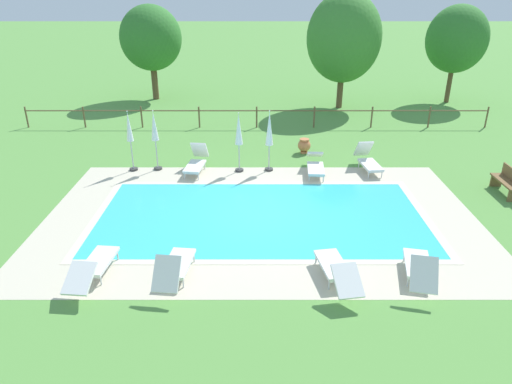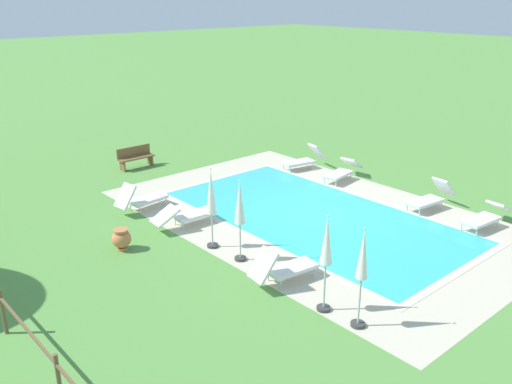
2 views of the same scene
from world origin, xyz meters
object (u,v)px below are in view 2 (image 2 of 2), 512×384
Objects in this scene: sun_lounger_south_far at (186,215)px; patio_umbrella_closed_row_mid_west at (240,207)px; sun_lounger_north_mid at (486,216)px; sun_lounger_south_near_corner at (284,268)px; terracotta_urn_near_fence at (121,239)px; sun_lounger_south_mid at (304,159)px; patio_umbrella_closed_row_mid_east at (326,247)px; sun_lounger_north_far at (430,197)px; patio_umbrella_closed_row_west at (211,196)px; sun_lounger_north_near_steps at (142,198)px; sun_lounger_north_end at (342,171)px; wooden_bench_lawn_side at (135,157)px; patio_umbrella_closed_row_east at (362,262)px.

sun_lounger_south_far is 0.91× the size of patio_umbrella_closed_row_mid_west.
sun_lounger_north_mid is 7.23m from sun_lounger_south_near_corner.
terracotta_urn_near_fence is at bearing 95.00° from sun_lounger_south_far.
patio_umbrella_closed_row_mid_west is 3.72× the size of terracotta_urn_near_fence.
sun_lounger_south_near_corner is 0.95× the size of sun_lounger_south_mid.
sun_lounger_north_far is at bearing -75.79° from patio_umbrella_closed_row_mid_east.
patio_umbrella_closed_row_west reaches higher than patio_umbrella_closed_row_mid_east.
sun_lounger_south_far is at bearing -170.44° from sun_lounger_north_near_steps.
sun_lounger_south_near_corner is 0.90× the size of sun_lounger_south_far.
sun_lounger_north_end reaches higher than sun_lounger_north_mid.
sun_lounger_south_mid reaches higher than sun_lounger_north_end.
sun_lounger_south_far is 0.90× the size of patio_umbrella_closed_row_mid_east.
sun_lounger_north_near_steps is 0.89× the size of sun_lounger_north_end.
wooden_bench_lawn_side is at bearing 21.75° from sun_lounger_north_mid.
wooden_bench_lawn_side is at bearing 47.60° from sun_lounger_south_mid.
patio_umbrella_closed_row_mid_west is at bearing 167.20° from wooden_bench_lawn_side.
sun_lounger_north_end is at bearing -59.70° from sun_lounger_south_near_corner.
sun_lounger_south_mid reaches higher than terracotta_urn_near_fence.
sun_lounger_north_far is 8.08m from sun_lounger_south_far.
sun_lounger_south_mid is 11.36m from patio_umbrella_closed_row_east.
sun_lounger_south_near_corner is (-0.33, 7.11, 0.01)m from sun_lounger_north_far.
sun_lounger_north_mid is at bearing -114.94° from patio_umbrella_closed_row_mid_west.
sun_lounger_north_near_steps is 0.95× the size of sun_lounger_south_mid.
sun_lounger_north_near_steps is at bearing 0.54° from patio_umbrella_closed_row_west.
terracotta_urn_near_fence is (0.11, 9.32, -0.03)m from sun_lounger_north_end.
sun_lounger_north_end is at bearing -92.56° from sun_lounger_south_far.
sun_lounger_south_mid is at bearing -64.81° from patio_umbrella_closed_row_west.
patio_umbrella_closed_row_west is at bearing -0.20° from patio_umbrella_closed_row_east.
patio_umbrella_closed_row_east is (-9.03, -0.02, 1.15)m from sun_lounger_north_near_steps.
sun_lounger_north_mid is at bearing -158.25° from wooden_bench_lawn_side.
sun_lounger_south_near_corner is at bearing -178.66° from sun_lounger_north_near_steps.
sun_lounger_north_end is 1.00× the size of sun_lounger_south_far.
wooden_bench_lawn_side is 2.43× the size of terracotta_urn_near_fence.
sun_lounger_north_end is 0.90× the size of patio_umbrella_closed_row_mid_east.
patio_umbrella_closed_row_west is 2.80m from terracotta_urn_near_fence.
sun_lounger_south_mid is 8.59m from patio_umbrella_closed_row_mid_west.
patio_umbrella_closed_row_mid_east is at bearing 136.33° from sun_lounger_south_mid.
sun_lounger_south_mid is 0.94× the size of sun_lounger_south_far.
sun_lounger_south_near_corner reaches higher than sun_lounger_north_mid.
patio_umbrella_closed_row_mid_west is at bearing 1.42° from sun_lounger_south_near_corner.
terracotta_urn_near_fence is (-0.20, 2.32, -0.02)m from sun_lounger_south_far.
terracotta_urn_near_fence is (-2.27, 1.97, -0.06)m from sun_lounger_north_near_steps.
terracotta_urn_near_fence is at bearing 56.92° from sun_lounger_north_mid.
sun_lounger_south_far is (-2.07, -0.35, -0.04)m from sun_lounger_north_near_steps.
patio_umbrella_closed_row_west is 1.57× the size of wooden_bench_lawn_side.
sun_lounger_south_mid is at bearing -57.65° from patio_umbrella_closed_row_mid_west.
sun_lounger_north_far reaches higher than wooden_bench_lawn_side.
sun_lounger_north_near_steps is 0.80× the size of patio_umbrella_closed_row_mid_east.
sun_lounger_south_far is at bearing 103.52° from sun_lounger_south_mid.
sun_lounger_south_near_corner is at bearing -7.99° from patio_umbrella_closed_row_mid_east.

